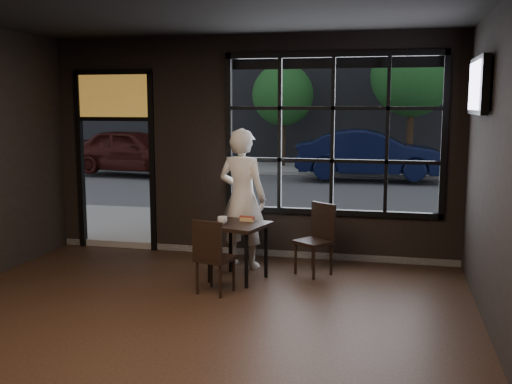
% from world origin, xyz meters
% --- Properties ---
extents(floor, '(6.00, 7.00, 0.02)m').
position_xyz_m(floor, '(0.00, 0.00, -0.01)').
color(floor, black).
rests_on(floor, ground).
extents(window_frame, '(3.06, 0.12, 2.28)m').
position_xyz_m(window_frame, '(1.20, 3.50, 1.80)').
color(window_frame, black).
rests_on(window_frame, ground).
extents(stained_transom, '(1.20, 0.06, 0.70)m').
position_xyz_m(stained_transom, '(-2.10, 3.50, 2.35)').
color(stained_transom, orange).
rests_on(stained_transom, ground).
extents(street_asphalt, '(60.00, 41.00, 0.04)m').
position_xyz_m(street_asphalt, '(0.00, 24.00, -0.02)').
color(street_asphalt, '#545456').
rests_on(street_asphalt, ground).
extents(cafe_table, '(0.83, 0.83, 0.74)m').
position_xyz_m(cafe_table, '(0.15, 2.26, 0.37)').
color(cafe_table, black).
rests_on(cafe_table, floor).
extents(chair_near, '(0.47, 0.47, 0.90)m').
position_xyz_m(chair_near, '(0.03, 1.68, 0.45)').
color(chair_near, black).
rests_on(chair_near, floor).
extents(chair_window, '(0.57, 0.57, 0.94)m').
position_xyz_m(chair_window, '(1.06, 2.70, 0.47)').
color(chair_window, black).
rests_on(chair_window, floor).
extents(man, '(0.78, 0.61, 1.90)m').
position_xyz_m(man, '(0.05, 2.90, 0.95)').
color(man, white).
rests_on(man, floor).
extents(hotdog, '(0.21, 0.11, 0.06)m').
position_xyz_m(hotdog, '(0.23, 2.42, 0.76)').
color(hotdog, tan).
rests_on(hotdog, cafe_table).
extents(cup, '(0.15, 0.15, 0.10)m').
position_xyz_m(cup, '(-0.03, 2.18, 0.78)').
color(cup, silver).
rests_on(cup, cafe_table).
extents(tv, '(0.12, 1.07, 0.63)m').
position_xyz_m(tv, '(2.93, 2.12, 2.42)').
color(tv, black).
rests_on(tv, wall_right).
extents(navy_car, '(4.28, 1.67, 1.39)m').
position_xyz_m(navy_car, '(1.40, 12.56, 0.79)').
color(navy_car, black).
rests_on(navy_car, street_asphalt).
extents(maroon_car, '(4.20, 2.10, 1.37)m').
position_xyz_m(maroon_car, '(-5.84, 12.26, 0.79)').
color(maroon_car, '#370F0C').
rests_on(maroon_car, street_asphalt).
extents(tree_left, '(2.10, 2.10, 3.58)m').
position_xyz_m(tree_left, '(-1.69, 15.42, 2.52)').
color(tree_left, '#332114').
rests_on(tree_left, street_asphalt).
extents(tree_right, '(2.57, 2.57, 4.38)m').
position_xyz_m(tree_right, '(2.54, 14.75, 3.08)').
color(tree_right, '#332114').
rests_on(tree_right, street_asphalt).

